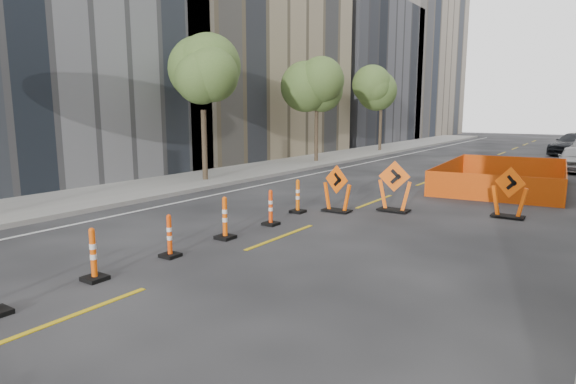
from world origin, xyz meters
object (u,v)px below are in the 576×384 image
Objects in this scene: chevron_sign_center at (395,186)px; parked_car_near at (575,159)px; chevron_sign_left at (337,189)px; channelizer_3 at (170,236)px; channelizer_4 at (225,218)px; parked_car_far at (575,144)px; channelizer_6 at (298,196)px; channelizer_2 at (93,254)px; chevron_sign_right at (509,193)px; channelizer_5 at (271,208)px.

chevron_sign_center reaches higher than parked_car_near.
channelizer_3 is at bearing -84.56° from chevron_sign_left.
chevron_sign_center reaches higher than chevron_sign_left.
channelizer_4 is at bearing -87.42° from chevron_sign_left.
chevron_sign_left is at bearing -85.68° from parked_car_far.
channelizer_6 is at bearing -87.30° from parked_car_far.
channelizer_2 is 0.69× the size of chevron_sign_left.
channelizer_6 is 0.65× the size of chevron_sign_center.
chevron_sign_right is at bearing 61.57° from channelizer_2.
chevron_sign_center reaches higher than chevron_sign_right.
parked_car_far is at bearing 64.85° from chevron_sign_center.
channelizer_4 is at bearing -110.51° from parked_car_near.
channelizer_2 is at bearing -121.88° from chevron_sign_center.
parked_car_near is at bearing 72.95° from channelizer_4.
channelizer_4 is 0.66× the size of chevron_sign_center.
chevron_sign_right is (5.61, 8.62, 0.30)m from channelizer_3.
parked_car_near is at bearing 74.27° from channelizer_3.
channelizer_6 is at bearing 98.47° from channelizer_5.
chevron_sign_left reaches higher than channelizer_2.
channelizer_5 reaches higher than channelizer_3.
channelizer_3 is 0.64× the size of chevron_sign_left.
channelizer_2 is 0.97× the size of channelizer_6.
channelizer_2 is 1.07× the size of channelizer_3.
parked_car_near reaches higher than channelizer_5.
parked_car_far reaches higher than channelizer_3.
channelizer_3 is at bearing -88.05° from channelizer_6.
parked_car_near is at bearing 83.51° from chevron_sign_left.
channelizer_2 is 7.52m from channelizer_6.
channelizer_2 is at bearing -84.67° from parked_car_far.
parked_car_near is (6.57, 24.95, 0.16)m from channelizer_2.
channelizer_2 is 9.74m from chevron_sign_center.
channelizer_4 is 1.88m from channelizer_5.
chevron_sign_right is at bearing 56.93° from channelizer_3.
channelizer_2 is 1.02× the size of channelizer_5.
channelizer_5 is 20.35m from parked_car_near.
channelizer_3 is at bearing 87.83° from channelizer_2.
parked_car_near is 11.10m from parked_car_far.
channelizer_6 is at bearing 91.95° from channelizer_3.
channelizer_4 is 3.76m from channelizer_6.
chevron_sign_right reaches higher than channelizer_6.
parked_car_far is (5.92, 36.03, 0.29)m from channelizer_2.
chevron_sign_left is 0.38× the size of parked_car_near.
channelizer_2 is at bearing -92.17° from channelizer_3.
channelizer_6 is 0.27× the size of parked_car_near.
chevron_sign_center is 3.45m from chevron_sign_right.
chevron_sign_center reaches higher than channelizer_2.
chevron_sign_left is at bearing 84.07° from channelizer_2.
chevron_sign_right is at bearing 27.18° from channelizer_6.
channelizer_2 is at bearing -83.48° from chevron_sign_left.
chevron_sign_right is (5.61, 6.74, 0.24)m from channelizer_4.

